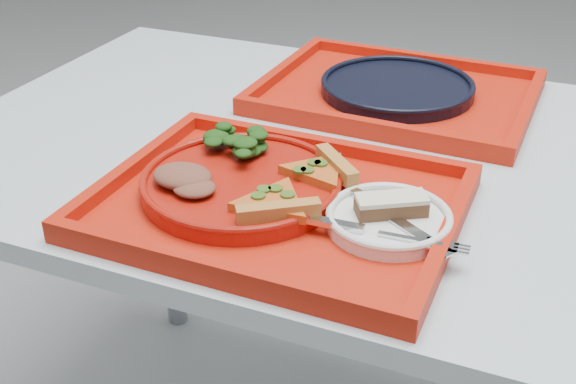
# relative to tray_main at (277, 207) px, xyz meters

# --- Properties ---
(table) EXTENTS (1.60, 0.80, 0.75)m
(table) POSITION_rel_tray_main_xyz_m (0.20, 0.21, -0.08)
(table) COLOR #B1BEC7
(table) RESTS_ON ground
(tray_main) EXTENTS (0.45, 0.36, 0.01)m
(tray_main) POSITION_rel_tray_main_xyz_m (0.00, 0.00, 0.00)
(tray_main) COLOR #B71A09
(tray_main) RESTS_ON table
(tray_far) EXTENTS (0.46, 0.36, 0.01)m
(tray_far) POSITION_rel_tray_main_xyz_m (0.04, 0.42, 0.00)
(tray_far) COLOR #B71A09
(tray_far) RESTS_ON table
(dinner_plate) EXTENTS (0.26, 0.26, 0.02)m
(dinner_plate) POSITION_rel_tray_main_xyz_m (-0.05, 0.01, 0.02)
(dinner_plate) COLOR #A1140A
(dinner_plate) RESTS_ON tray_main
(side_plate) EXTENTS (0.15, 0.15, 0.01)m
(side_plate) POSITION_rel_tray_main_xyz_m (0.14, 0.00, 0.01)
(side_plate) COLOR white
(side_plate) RESTS_ON tray_main
(navy_plate) EXTENTS (0.26, 0.26, 0.02)m
(navy_plate) POSITION_rel_tray_main_xyz_m (0.04, 0.42, 0.01)
(navy_plate) COLOR black
(navy_plate) RESTS_ON tray_far
(pizza_slice_a) EXTENTS (0.14, 0.15, 0.02)m
(pizza_slice_a) POSITION_rel_tray_main_xyz_m (0.01, -0.04, 0.03)
(pizza_slice_a) COLOR #C68020
(pizza_slice_a) RESTS_ON dinner_plate
(pizza_slice_b) EXTENTS (0.14, 0.14, 0.02)m
(pizza_slice_b) POSITION_rel_tray_main_xyz_m (0.03, 0.06, 0.03)
(pizza_slice_b) COLOR #C68020
(pizza_slice_b) RESTS_ON dinner_plate
(salad_heap) EXTENTS (0.09, 0.08, 0.04)m
(salad_heap) POSITION_rel_tray_main_xyz_m (-0.09, 0.08, 0.05)
(salad_heap) COLOR black
(salad_heap) RESTS_ON dinner_plate
(meat_portion) EXTENTS (0.08, 0.06, 0.02)m
(meat_portion) POSITION_rel_tray_main_xyz_m (-0.12, -0.03, 0.04)
(meat_portion) COLOR brown
(meat_portion) RESTS_ON dinner_plate
(dessert_bar) EXTENTS (0.09, 0.07, 0.02)m
(dessert_bar) POSITION_rel_tray_main_xyz_m (0.14, 0.01, 0.03)
(dessert_bar) COLOR #4C3019
(dessert_bar) RESTS_ON side_plate
(knife) EXTENTS (0.16, 0.11, 0.01)m
(knife) POSITION_rel_tray_main_xyz_m (0.15, -0.00, 0.02)
(knife) COLOR silver
(knife) RESTS_ON side_plate
(fork) EXTENTS (0.19, 0.03, 0.01)m
(fork) POSITION_rel_tray_main_xyz_m (0.14, -0.04, 0.02)
(fork) COLOR silver
(fork) RESTS_ON side_plate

